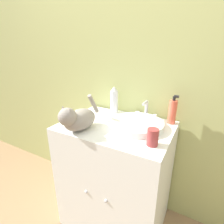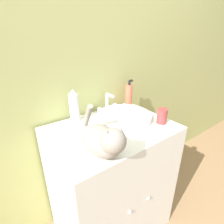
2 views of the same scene
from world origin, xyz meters
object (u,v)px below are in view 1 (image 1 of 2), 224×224
(soap_bottle, at_px, (173,111))
(cup, at_px, (153,137))
(cat, at_px, (78,119))
(spray_bottle, at_px, (114,100))

(soap_bottle, xyz_separation_m, cup, (-0.03, -0.35, -0.04))
(cat, distance_m, soap_bottle, 0.65)
(cat, height_order, spray_bottle, spray_bottle)
(soap_bottle, distance_m, cup, 0.36)
(cat, distance_m, spray_bottle, 0.41)
(cup, bearing_deg, cat, -174.48)
(soap_bottle, height_order, spray_bottle, spray_bottle)
(cat, xyz_separation_m, spray_bottle, (0.05, 0.41, 0.02))
(cat, xyz_separation_m, cup, (0.48, 0.05, -0.03))
(soap_bottle, xyz_separation_m, spray_bottle, (-0.46, 0.00, 0.02))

